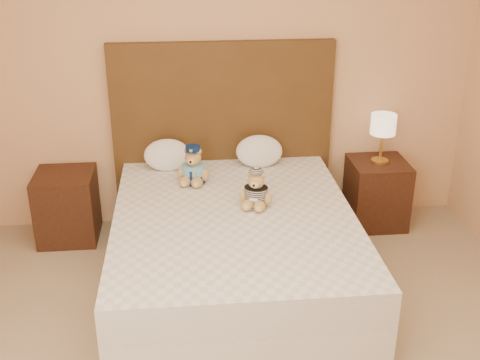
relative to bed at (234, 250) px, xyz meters
name	(u,v)px	position (x,y,z in m)	size (l,w,h in m)	color
room_walls	(248,47)	(0.00, -0.74, 1.53)	(4.04, 4.52, 2.72)	tan
bed	(234,250)	(0.00, 0.00, 0.00)	(1.60, 2.00, 0.55)	white
headboard	(223,135)	(0.00, 1.01, 0.47)	(1.75, 0.08, 1.50)	#4A3216
nightstand_left	(67,206)	(-1.25, 0.80, 0.00)	(0.45, 0.45, 0.55)	#3A1D12
nightstand_right	(376,193)	(1.25, 0.80, 0.00)	(0.45, 0.45, 0.55)	#3A1D12
lamp	(383,127)	(1.25, 0.80, 0.57)	(0.20, 0.20, 0.40)	gold
teddy_police	(193,165)	(-0.25, 0.54, 0.42)	(0.25, 0.24, 0.29)	#BA8948
teddy_prisoner	(256,188)	(0.16, 0.11, 0.41)	(0.23, 0.22, 0.26)	#BA8948
pillow_left	(167,154)	(-0.45, 0.83, 0.40)	(0.36, 0.23, 0.25)	white
pillow_right	(259,150)	(0.27, 0.83, 0.41)	(0.37, 0.24, 0.26)	white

